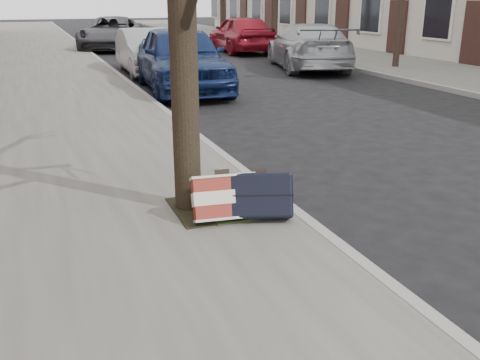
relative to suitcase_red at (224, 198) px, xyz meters
name	(u,v)px	position (x,y,z in m)	size (l,w,h in m)	color
ground	(450,234)	(2.02, -0.87, -0.35)	(120.00, 120.00, 0.00)	black
near_sidewalk	(26,68)	(-1.68, 14.13, -0.29)	(5.00, 70.00, 0.12)	slate
far_sidewalk	(338,54)	(9.82, 14.13, -0.29)	(4.00, 70.00, 0.12)	slate
dirt_patch	(215,207)	(0.02, 0.33, -0.22)	(0.85, 0.85, 0.01)	black
suitcase_red	(224,198)	(0.00, 0.00, 0.00)	(0.60, 0.17, 0.43)	maroon
suitcase_navy	(260,195)	(0.34, -0.09, 0.01)	(0.62, 0.20, 0.44)	black
car_near_front	(181,58)	(1.86, 8.30, 0.44)	(1.87, 4.65, 1.58)	#132350
car_near_mid	(147,52)	(1.73, 11.66, 0.30)	(1.39, 3.98, 1.31)	#9B9EA2
car_near_back	(112,33)	(1.98, 20.13, 0.36)	(2.35, 5.09, 1.41)	#3A3A3F
car_far_front	(308,46)	(6.75, 10.91, 0.36)	(2.01, 4.93, 1.43)	#9A9CA1
car_far_back	(241,34)	(6.76, 16.87, 0.42)	(1.81, 4.51, 1.54)	maroon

